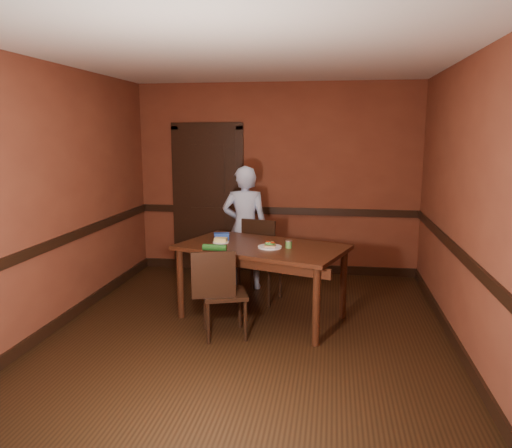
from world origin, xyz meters
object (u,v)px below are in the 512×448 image
(chair_far, at_px, (260,262))
(sandwich_plate, at_px, (270,246))
(person, at_px, (245,228))
(chair_near, at_px, (224,292))
(dining_table, at_px, (262,282))
(sauce_jar, at_px, (289,244))
(food_tub, at_px, (222,236))
(cheese_saucer, at_px, (221,241))

(chair_far, relative_size, sandwich_plate, 3.77)
(person, distance_m, sandwich_plate, 1.23)
(chair_far, xyz_separation_m, chair_near, (-0.19, -1.13, -0.02))
(dining_table, bearing_deg, sauce_jar, 4.70)
(sandwich_plate, xyz_separation_m, food_tub, (-0.59, 0.32, 0.02))
(dining_table, height_order, sauce_jar, sauce_jar)
(chair_far, height_order, sandwich_plate, chair_far)
(sandwich_plate, relative_size, food_tub, 1.28)
(chair_far, bearing_deg, sauce_jar, -44.38)
(dining_table, height_order, sandwich_plate, sandwich_plate)
(person, height_order, sandwich_plate, person)
(chair_near, height_order, person, person)
(sauce_jar, bearing_deg, dining_table, 165.77)
(dining_table, xyz_separation_m, sauce_jar, (0.30, -0.07, 0.45))
(dining_table, bearing_deg, cheese_saucer, -168.85)
(cheese_saucer, xyz_separation_m, food_tub, (-0.03, 0.17, 0.01))
(chair_near, bearing_deg, sandwich_plate, -151.04)
(food_tub, bearing_deg, person, 65.09)
(dining_table, relative_size, chair_near, 1.92)
(person, bearing_deg, sandwich_plate, 106.44)
(person, xyz_separation_m, cheese_saucer, (-0.10, -0.98, 0.04))
(sauce_jar, bearing_deg, chair_far, 121.21)
(dining_table, xyz_separation_m, food_tub, (-0.50, 0.23, 0.44))
(person, relative_size, food_tub, 8.12)
(dining_table, distance_m, cheese_saucer, 0.64)
(person, bearing_deg, sauce_jar, 114.77)
(person, distance_m, sauce_jar, 1.30)
(chair_near, bearing_deg, food_tub, -94.97)
(sauce_jar, bearing_deg, cheese_saucer, 169.70)
(sauce_jar, relative_size, food_tub, 0.42)
(sauce_jar, relative_size, cheese_saucer, 0.47)
(chair_far, distance_m, chair_near, 1.14)
(dining_table, bearing_deg, chair_near, -100.03)
(chair_near, distance_m, food_tub, 0.89)
(dining_table, bearing_deg, person, 128.49)
(dining_table, xyz_separation_m, chair_far, (-0.11, 0.59, 0.07))
(sandwich_plate, distance_m, cheese_saucer, 0.59)
(dining_table, relative_size, sandwich_plate, 6.88)
(dining_table, height_order, chair_far, chair_far)
(chair_far, bearing_deg, chair_near, -85.23)
(chair_far, xyz_separation_m, sauce_jar, (0.40, -0.66, 0.38))
(person, distance_m, cheese_saucer, 0.99)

